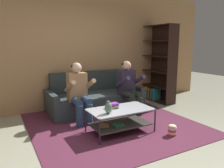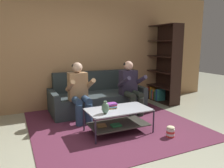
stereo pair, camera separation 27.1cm
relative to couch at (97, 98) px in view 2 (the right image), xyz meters
name	(u,v)px [view 2 (the right image)]	position (x,y,z in m)	size (l,w,h in m)	color
ground	(116,146)	(-0.42, -1.93, -0.29)	(16.80, 16.80, 0.00)	#A7A98F
back_partition	(72,49)	(-0.42, 0.53, 1.16)	(8.40, 0.12, 2.90)	tan
couch	(97,98)	(0.00, 0.00, 0.00)	(2.20, 0.97, 0.90)	#323D3F
person_seated_left	(79,90)	(-0.60, -0.57, 0.36)	(0.50, 0.58, 1.20)	navy
person_seated_right	(130,86)	(0.60, -0.57, 0.36)	(0.50, 0.58, 1.19)	#252C24
coffee_table	(118,117)	(-0.16, -1.44, 0.00)	(1.12, 0.62, 0.43)	silver
area_rug	(109,121)	(-0.07, -0.85, -0.28)	(3.09, 3.38, 0.01)	#5E273E
vase	(105,108)	(-0.45, -1.58, 0.24)	(0.12, 0.12, 0.21)	#53755D
book_stack	(111,106)	(-0.23, -1.33, 0.19)	(0.22, 0.21, 0.09)	orange
bookshelf	(162,72)	(1.96, 0.06, 0.53)	(0.37, 1.11, 2.07)	black
popcorn_tub	(170,132)	(0.56, -2.02, -0.19)	(0.14, 0.14, 0.20)	red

